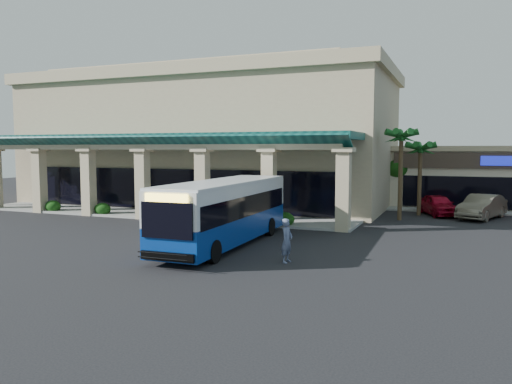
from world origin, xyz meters
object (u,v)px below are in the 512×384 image
at_px(car_white, 482,207).
at_px(transit_bus, 225,213).
at_px(pedestrian, 287,241).
at_px(car_silver, 438,205).

bearing_deg(car_white, transit_bus, -107.79).
xyz_separation_m(pedestrian, car_silver, (5.22, 17.87, -0.17)).
height_order(transit_bus, pedestrian, transit_bus).
bearing_deg(car_white, pedestrian, -93.73).
distance_m(transit_bus, car_silver, 18.03).
relative_size(car_silver, car_white, 0.87).
bearing_deg(transit_bus, pedestrian, -32.11).
relative_size(pedestrian, car_silver, 0.42).
bearing_deg(pedestrian, car_white, -17.67).
relative_size(transit_bus, car_silver, 2.59).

